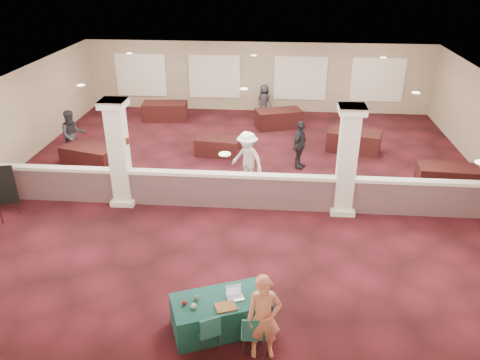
# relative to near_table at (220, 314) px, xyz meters

# --- Properties ---
(ground) EXTENTS (16.00, 16.00, 0.00)m
(ground) POSITION_rel_near_table_xyz_m (-0.04, 6.50, -0.36)
(ground) COLOR #461119
(ground) RESTS_ON ground
(wall_back) EXTENTS (16.00, 0.04, 3.20)m
(wall_back) POSITION_rel_near_table_xyz_m (-0.04, 14.50, 1.24)
(wall_back) COLOR gray
(wall_back) RESTS_ON ground
(wall_front) EXTENTS (16.00, 0.04, 3.20)m
(wall_front) POSITION_rel_near_table_xyz_m (-0.04, -1.50, 1.24)
(wall_front) COLOR gray
(wall_front) RESTS_ON ground
(ceiling) EXTENTS (16.00, 16.00, 0.02)m
(ceiling) POSITION_rel_near_table_xyz_m (-0.04, 6.50, 2.84)
(ceiling) COLOR silver
(ceiling) RESTS_ON wall_back
(partition_wall) EXTENTS (15.60, 0.28, 1.10)m
(partition_wall) POSITION_rel_near_table_xyz_m (-0.04, 5.00, 0.21)
(partition_wall) COLOR brown
(partition_wall) RESTS_ON ground
(column_left) EXTENTS (0.72, 0.72, 3.20)m
(column_left) POSITION_rel_near_table_xyz_m (-3.54, 5.00, 1.28)
(column_left) COLOR white
(column_left) RESTS_ON ground
(column_right) EXTENTS (0.72, 0.72, 3.20)m
(column_right) POSITION_rel_near_table_xyz_m (2.96, 5.00, 1.28)
(column_right) COLOR white
(column_right) RESTS_ON ground
(sconce_left) EXTENTS (0.12, 0.12, 0.18)m
(sconce_left) POSITION_rel_near_table_xyz_m (-3.82, 5.00, 1.64)
(sconce_left) COLOR brown
(sconce_left) RESTS_ON column_left
(sconce_right) EXTENTS (0.12, 0.12, 0.18)m
(sconce_right) POSITION_rel_near_table_xyz_m (-3.26, 5.00, 1.64)
(sconce_right) COLOR brown
(sconce_right) RESTS_ON column_left
(near_table) EXTENTS (2.09, 1.57, 0.72)m
(near_table) POSITION_rel_near_table_xyz_m (0.00, 0.00, 0.00)
(near_table) COLOR #103B35
(near_table) RESTS_ON ground
(conf_chair_main) EXTENTS (0.49, 0.49, 0.90)m
(conf_chair_main) POSITION_rel_near_table_xyz_m (0.69, -0.58, 0.17)
(conf_chair_main) COLOR #1F565B
(conf_chair_main) RESTS_ON ground
(conf_chair_side) EXTENTS (0.56, 0.56, 0.83)m
(conf_chair_side) POSITION_rel_near_table_xyz_m (-0.15, -0.57, 0.13)
(conf_chair_side) COLOR #1F565B
(conf_chair_side) RESTS_ON ground
(woman) EXTENTS (0.70, 0.52, 1.77)m
(woman) POSITION_rel_near_table_xyz_m (0.88, -0.61, 0.52)
(woman) COLOR #FF996E
(woman) RESTS_ON ground
(far_table_front_left) EXTENTS (2.06, 1.42, 0.76)m
(far_table_front_left) POSITION_rel_near_table_xyz_m (-5.54, 7.46, 0.02)
(far_table_front_left) COLOR black
(far_table_front_left) RESTS_ON ground
(far_table_front_center) EXTENTS (1.72, 1.02, 0.66)m
(far_table_front_center) POSITION_rel_near_table_xyz_m (-1.18, 8.91, -0.03)
(far_table_front_center) COLOR black
(far_table_front_center) RESTS_ON ground
(far_table_front_right) EXTENTS (1.92, 1.06, 0.75)m
(far_table_front_right) POSITION_rel_near_table_xyz_m (6.46, 6.80, 0.02)
(far_table_front_right) COLOR black
(far_table_front_right) RESTS_ON ground
(far_table_back_left) EXTENTS (2.01, 1.11, 0.79)m
(far_table_back_left) POSITION_rel_near_table_xyz_m (-4.09, 12.76, 0.03)
(far_table_back_left) COLOR black
(far_table_back_left) RESTS_ON ground
(far_table_back_center) EXTENTS (2.11, 1.50, 0.77)m
(far_table_back_center) POSITION_rel_near_table_xyz_m (1.03, 12.17, 0.03)
(far_table_back_center) COLOR black
(far_table_back_center) RESTS_ON ground
(far_table_back_right) EXTENTS (2.12, 1.45, 0.79)m
(far_table_back_right) POSITION_rel_near_table_xyz_m (3.90, 9.70, 0.03)
(far_table_back_right) COLOR black
(far_table_back_right) RESTS_ON ground
(attendee_a) EXTENTS (0.99, 0.90, 1.81)m
(attendee_a) POSITION_rel_near_table_xyz_m (-6.37, 8.17, 0.55)
(attendee_a) COLOR black
(attendee_a) RESTS_ON ground
(attendee_b) EXTENTS (1.26, 1.11, 1.82)m
(attendee_b) POSITION_rel_near_table_xyz_m (0.07, 6.50, 0.55)
(attendee_b) COLOR white
(attendee_b) RESTS_ON ground
(attendee_c) EXTENTS (0.85, 1.12, 1.72)m
(attendee_c) POSITION_rel_near_table_xyz_m (1.78, 8.00, 0.50)
(attendee_c) COLOR black
(attendee_c) RESTS_ON ground
(attendee_d) EXTENTS (0.85, 0.75, 1.52)m
(attendee_d) POSITION_rel_near_table_xyz_m (0.34, 13.50, 0.40)
(attendee_d) COLOR black
(attendee_d) RESTS_ON ground
(laptop_base) EXTENTS (0.39, 0.33, 0.02)m
(laptop_base) POSITION_rel_near_table_xyz_m (0.29, 0.06, 0.37)
(laptop_base) COLOR #B9B9BD
(laptop_base) RESTS_ON near_table
(laptop_screen) EXTENTS (0.31, 0.13, 0.22)m
(laptop_screen) POSITION_rel_near_table_xyz_m (0.25, 0.17, 0.49)
(laptop_screen) COLOR #B9B9BD
(laptop_screen) RESTS_ON near_table
(screen_glow) EXTENTS (0.28, 0.11, 0.19)m
(screen_glow) POSITION_rel_near_table_xyz_m (0.26, 0.16, 0.47)
(screen_glow) COLOR silver
(screen_glow) RESTS_ON near_table
(knitting) EXTENTS (0.48, 0.42, 0.03)m
(knitting) POSITION_rel_near_table_xyz_m (0.14, -0.21, 0.38)
(knitting) COLOR #BC6C1E
(knitting) RESTS_ON near_table
(yarn_cream) EXTENTS (0.11, 0.11, 0.11)m
(yarn_cream) POSITION_rel_near_table_xyz_m (-0.47, -0.29, 0.42)
(yarn_cream) COLOR beige
(yarn_cream) RESTS_ON near_table
(yarn_red) EXTENTS (0.10, 0.10, 0.10)m
(yarn_red) POSITION_rel_near_table_xyz_m (-0.66, -0.21, 0.41)
(yarn_red) COLOR maroon
(yarn_red) RESTS_ON near_table
(yarn_grey) EXTENTS (0.10, 0.10, 0.10)m
(yarn_grey) POSITION_rel_near_table_xyz_m (-0.46, -0.05, 0.41)
(yarn_grey) COLOR #4D4C51
(yarn_grey) RESTS_ON near_table
(scissors) EXTENTS (0.12, 0.07, 0.01)m
(scissors) POSITION_rel_near_table_xyz_m (0.70, -0.02, 0.37)
(scissors) COLOR red
(scissors) RESTS_ON near_table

